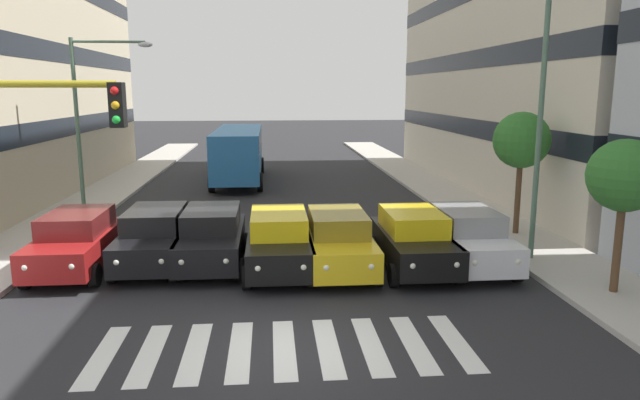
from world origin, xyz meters
TOP-DOWN VIEW (x-y plane):
  - ground_plane at (0.00, 0.00)m, footprint 180.00×180.00m
  - crosswalk_markings at (-0.00, 0.00)m, footprint 7.65×2.80m
  - car_0 at (-5.60, -5.11)m, footprint 2.02×4.44m
  - car_1 at (-3.93, -5.00)m, footprint 2.02×4.44m
  - car_2 at (-1.72, -5.04)m, footprint 2.02×4.44m
  - car_3 at (-0.00, -5.14)m, footprint 2.02×4.44m
  - car_4 at (1.99, -5.85)m, footprint 2.02×4.44m
  - car_5 at (3.67, -5.97)m, footprint 2.02×4.44m
  - car_6 at (5.86, -5.71)m, footprint 2.02×4.44m
  - bus_behind_traffic at (1.99, -22.27)m, footprint 2.78×10.50m
  - street_lamp_left at (-7.14, -5.32)m, footprint 3.48×0.28m
  - street_lamp_right at (7.17, -12.31)m, footprint 3.12×0.28m
  - street_tree_0 at (-8.46, -2.24)m, footprint 1.81×1.81m
  - street_tree_1 at (-8.54, -8.34)m, footprint 1.97×1.97m

SIDE VIEW (x-z plane):
  - ground_plane at x=0.00m, z-range 0.00..0.00m
  - crosswalk_markings at x=0.00m, z-range 0.00..0.01m
  - car_0 at x=-5.60m, z-range 0.03..1.75m
  - car_1 at x=-3.93m, z-range 0.03..1.75m
  - car_2 at x=-1.72m, z-range 0.03..1.75m
  - car_3 at x=0.00m, z-range 0.03..1.75m
  - car_4 at x=1.99m, z-range 0.03..1.75m
  - car_5 at x=3.67m, z-range 0.03..1.75m
  - car_6 at x=5.86m, z-range 0.03..1.75m
  - bus_behind_traffic at x=1.99m, z-range 0.36..3.36m
  - street_tree_0 at x=-8.46m, z-range 1.16..5.06m
  - street_tree_1 at x=-8.54m, z-range 1.30..5.62m
  - street_lamp_right at x=7.17m, z-range 0.97..7.99m
  - street_lamp_left at x=-7.14m, z-range 1.04..8.96m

